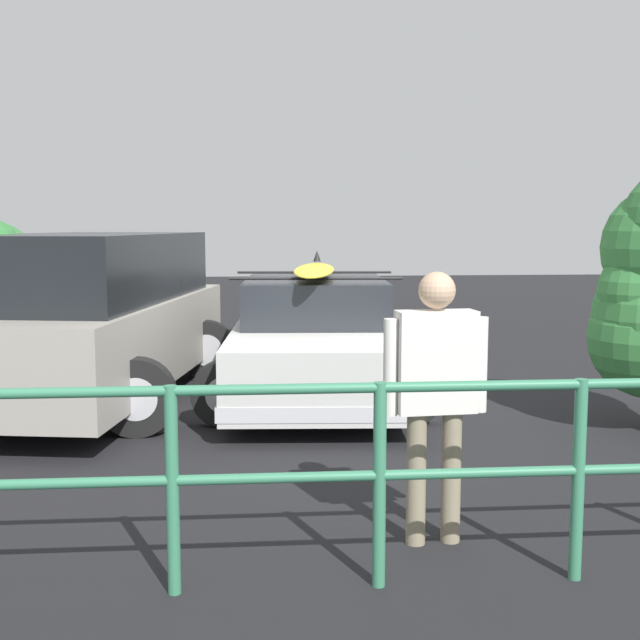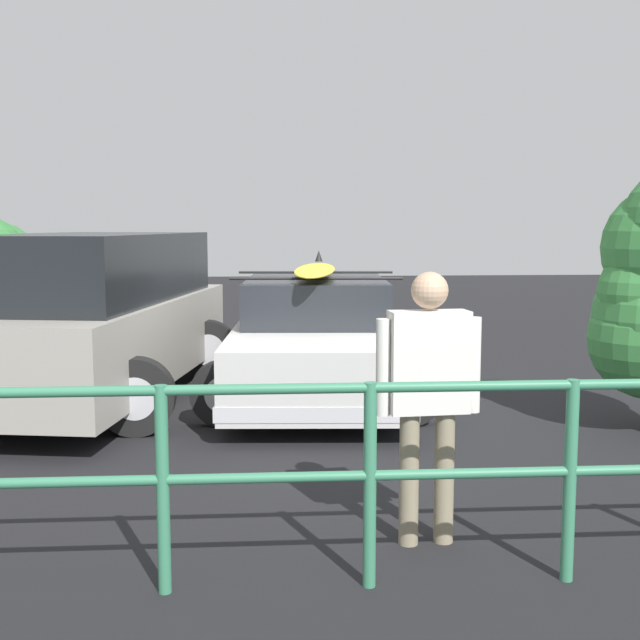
# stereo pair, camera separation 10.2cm
# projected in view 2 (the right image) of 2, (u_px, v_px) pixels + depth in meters

# --- Properties ---
(ground_plane) EXTENTS (44.00, 44.00, 0.02)m
(ground_plane) POSITION_uv_depth(u_px,v_px,m) (329.00, 409.00, 8.55)
(ground_plane) COLOR black
(ground_plane) RESTS_ON ground
(sedan_car) EXTENTS (2.64, 4.41, 1.62)m
(sedan_car) POSITION_uv_depth(u_px,v_px,m) (316.00, 340.00, 9.11)
(sedan_car) COLOR silver
(sedan_car) RESTS_ON ground
(suv_car) EXTENTS (3.16, 5.15, 1.85)m
(suv_car) POSITION_uv_depth(u_px,v_px,m) (91.00, 315.00, 8.89)
(suv_car) COLOR #9E998E
(suv_car) RESTS_ON ground
(person_bystander) EXTENTS (0.65, 0.23, 1.67)m
(person_bystander) POSITION_uv_depth(u_px,v_px,m) (428.00, 383.00, 4.82)
(person_bystander) COLOR gray
(person_bystander) RESTS_ON ground
(railing_fence) EXTENTS (7.74, 0.14, 1.12)m
(railing_fence) POSITION_uv_depth(u_px,v_px,m) (471.00, 456.00, 4.30)
(railing_fence) COLOR #387F5B
(railing_fence) RESTS_ON ground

